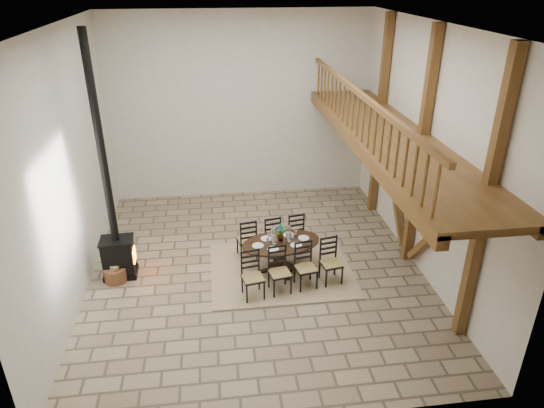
{
  "coord_description": "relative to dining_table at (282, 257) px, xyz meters",
  "views": [
    {
      "loc": [
        -0.82,
        -8.83,
        5.86
      ],
      "look_at": [
        0.39,
        0.4,
        1.34
      ],
      "focal_mm": 32.0,
      "sensor_mm": 36.0,
      "label": 1
    }
  ],
  "objects": [
    {
      "name": "room_shell",
      "position": [
        0.66,
        0.19,
        2.65
      ],
      "size": [
        7.02,
        8.02,
        5.01
      ],
      "color": "beige",
      "rests_on": "ground"
    },
    {
      "name": "log_basket",
      "position": [
        -3.48,
        0.12,
        -0.2
      ],
      "size": [
        0.46,
        0.46,
        0.38
      ],
      "rotation": [
        0.0,
        0.0,
        -0.3
      ],
      "color": "brown",
      "rests_on": "ground"
    },
    {
      "name": "log_stack",
      "position": [
        -3.6,
        0.45,
        -0.26
      ],
      "size": [
        0.34,
        0.34,
        0.21
      ],
      "rotation": [
        0.0,
        0.0,
        0.1
      ],
      "color": "tan",
      "rests_on": "ground"
    },
    {
      "name": "ground",
      "position": [
        -0.53,
        0.19,
        -0.36
      ],
      "size": [
        8.0,
        8.0,
        0.0
      ],
      "primitive_type": "plane",
      "color": "gray",
      "rests_on": "ground"
    },
    {
      "name": "rug",
      "position": [
        -0.01,
        0.08,
        -0.35
      ],
      "size": [
        3.0,
        2.5,
        0.02
      ],
      "primitive_type": "cube",
      "color": "tan",
      "rests_on": "ground"
    },
    {
      "name": "dining_table",
      "position": [
        0.0,
        0.0,
        0.0
      ],
      "size": [
        2.11,
        2.16,
        1.08
      ],
      "rotation": [
        0.0,
        0.0,
        0.18
      ],
      "color": "black",
      "rests_on": "ground"
    },
    {
      "name": "wood_stove",
      "position": [
        -3.41,
        0.32,
        0.76
      ],
      "size": [
        0.69,
        0.54,
        5.0
      ],
      "rotation": [
        0.0,
        0.0,
        0.03
      ],
      "color": "black",
      "rests_on": "ground"
    }
  ]
}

